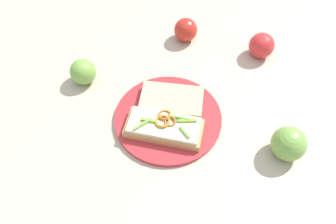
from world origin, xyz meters
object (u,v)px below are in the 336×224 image
sandwich (164,127)px  apple_3 (262,45)px  apple_2 (83,72)px  bread_slice_side (172,100)px  apple_0 (186,30)px  apple_1 (289,144)px  plate (168,118)px

sandwich → apple_3: size_ratio=2.73×
apple_2 → bread_slice_side: bearing=137.8°
apple_0 → apple_1: 0.45m
apple_2 → apple_1: bearing=134.2°
sandwich → apple_3: apple_3 is taller
bread_slice_side → apple_1: size_ratio=1.94×
plate → bread_slice_side: bread_slice_side is taller
sandwich → apple_1: bearing=-178.2°
apple_2 → apple_0: bearing=-170.6°
apple_1 → apple_0: bearing=-82.2°
sandwich → apple_3: bearing=-123.0°
plate → bread_slice_side: (-0.02, -0.04, 0.02)m
bread_slice_side → apple_1: apple_1 is taller
apple_0 → apple_2: 0.32m
bread_slice_side → apple_0: apple_0 is taller
apple_3 → apple_0: bearing=-39.3°
plate → apple_3: (-0.33, -0.12, 0.03)m
sandwich → apple_1: apple_1 is taller
sandwich → apple_3: 0.38m
apple_1 → apple_2: 0.55m
sandwich → bread_slice_side: sandwich is taller
apple_0 → apple_3: size_ratio=0.96×
apple_0 → sandwich: bearing=58.1°
sandwich → apple_1: (-0.24, 0.15, 0.01)m
apple_3 → apple_1: bearing=69.8°
sandwich → apple_2: size_ratio=2.83×
plate → apple_2: bearing=-51.5°
apple_2 → apple_3: (-0.49, 0.09, 0.00)m
plate → bread_slice_side: 0.05m
sandwich → apple_2: apple_2 is taller
plate → apple_2: 0.26m
sandwich → apple_1: 0.29m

